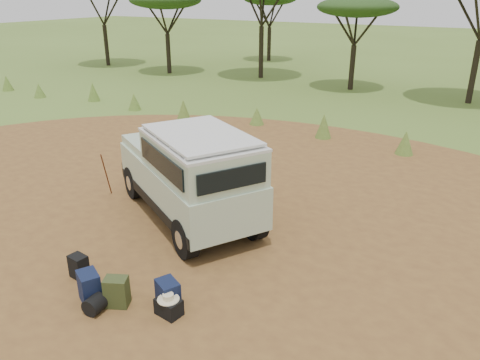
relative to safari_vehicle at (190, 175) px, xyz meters
The scene contains 12 objects.
ground 1.53m from the safari_vehicle, 70.78° to the right, with size 140.00×140.00×0.00m, color #567328.
dirt_clearing 1.53m from the safari_vehicle, 70.78° to the right, with size 23.00×23.00×0.01m, color brown.
grass_fringe 7.71m from the safari_vehicle, 86.53° to the left, with size 36.60×1.60×0.90m.
safari_vehicle is the anchor object (origin of this frame).
walking_staff 2.67m from the safari_vehicle, behind, with size 0.03×0.03×1.33m, color brown.
backpack_black 3.25m from the safari_vehicle, 96.93° to the right, with size 0.34×0.25×0.47m, color black.
backpack_navy 3.65m from the safari_vehicle, 84.01° to the right, with size 0.44×0.31×0.58m, color #131B3E.
backpack_olive 3.58m from the safari_vehicle, 75.77° to the right, with size 0.39×0.28×0.54m, color #33431F.
duffel_navy 3.45m from the safari_vehicle, 61.24° to the right, with size 0.42×0.31×0.47m, color #131B3E.
hard_case 3.73m from the safari_vehicle, 60.36° to the right, with size 0.43×0.30×0.30m, color black.
stuff_sack 3.89m from the safari_vehicle, 79.87° to the right, with size 0.31×0.31×0.31m, color black.
safari_hat 3.68m from the safari_vehicle, 60.36° to the right, with size 0.37×0.37×0.11m.
Camera 1 is at (5.71, -7.10, 5.08)m, focal length 35.00 mm.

